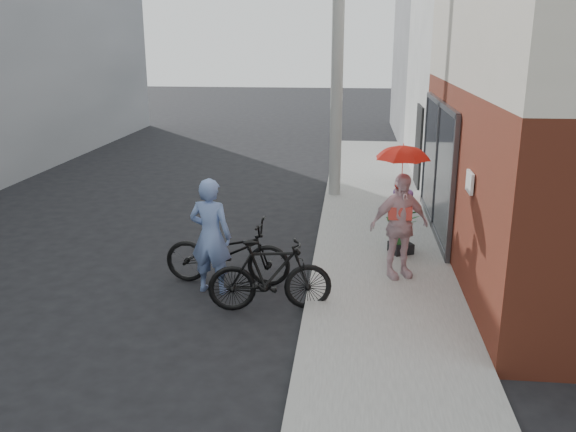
% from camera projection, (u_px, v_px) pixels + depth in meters
% --- Properties ---
extents(ground, '(80.00, 80.00, 0.00)m').
position_uv_depth(ground, '(249.00, 297.00, 9.25)').
color(ground, black).
rests_on(ground, ground).
extents(sidewalk, '(2.20, 24.00, 0.12)m').
position_uv_depth(sidewalk, '(383.00, 253.00, 10.93)').
color(sidewalk, gray).
rests_on(sidewalk, ground).
extents(curb, '(0.12, 24.00, 0.12)m').
position_uv_depth(curb, '(318.00, 251.00, 11.04)').
color(curb, '#9E9E99').
rests_on(curb, ground).
extents(plaster_building, '(8.00, 6.00, 7.00)m').
position_uv_depth(plaster_building, '(571.00, 49.00, 16.12)').
color(plaster_building, white).
rests_on(plaster_building, ground).
extents(east_building_far, '(8.00, 8.00, 7.00)m').
position_uv_depth(east_building_far, '(508.00, 45.00, 22.80)').
color(east_building_far, gray).
rests_on(east_building_far, ground).
extents(utility_pole, '(0.28, 0.28, 7.00)m').
position_uv_depth(utility_pole, '(338.00, 50.00, 13.87)').
color(utility_pole, '#9E9E99').
rests_on(utility_pole, ground).
extents(officer, '(0.72, 0.54, 1.80)m').
position_uv_depth(officer, '(211.00, 236.00, 9.20)').
color(officer, '#6983BC').
rests_on(officer, ground).
extents(bike_left, '(2.04, 0.78, 1.06)m').
position_uv_depth(bike_left, '(227.00, 252.00, 9.63)').
color(bike_left, black).
rests_on(bike_left, ground).
extents(bike_right, '(1.83, 0.79, 1.06)m').
position_uv_depth(bike_right, '(270.00, 275.00, 8.66)').
color(bike_right, black).
rests_on(bike_right, ground).
extents(kimono_woman, '(1.06, 0.76, 1.68)m').
position_uv_depth(kimono_woman, '(399.00, 226.00, 9.51)').
color(kimono_woman, beige).
rests_on(kimono_woman, sidewalk).
extents(parasol, '(0.81, 0.81, 0.71)m').
position_uv_depth(parasol, '(403.00, 150.00, 9.17)').
color(parasol, red).
rests_on(parasol, kimono_woman).
extents(planter, '(0.46, 0.46, 0.18)m').
position_uv_depth(planter, '(401.00, 248.00, 10.77)').
color(planter, black).
rests_on(planter, sidewalk).
extents(potted_plant, '(0.58, 0.51, 0.65)m').
position_uv_depth(potted_plant, '(402.00, 225.00, 10.65)').
color(potted_plant, '#2A692F').
rests_on(potted_plant, planter).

